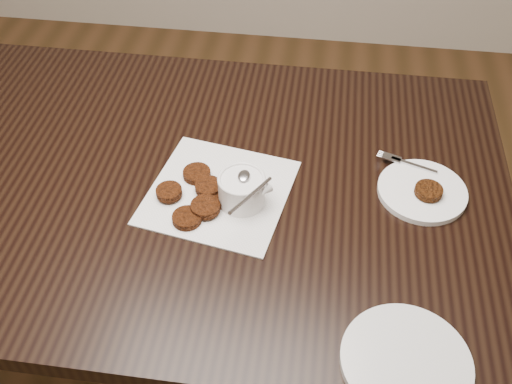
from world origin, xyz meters
TOP-DOWN VIEW (x-y plane):
  - table at (-0.04, 0.14)m, footprint 1.40×0.90m
  - napkin at (0.05, 0.11)m, footprint 0.32×0.32m
  - sauce_ramekin at (0.10, 0.09)m, footprint 0.13×0.13m
  - patty_cluster at (0.02, 0.08)m, footprint 0.20×0.20m
  - plate_with_patty at (0.47, 0.16)m, footprint 0.23×0.23m
  - plate_empty at (0.42, -0.23)m, footprint 0.26×0.26m

SIDE VIEW (x-z plane):
  - table at x=-0.04m, z-range 0.00..0.75m
  - napkin at x=0.05m, z-range 0.75..0.75m
  - plate_empty at x=0.42m, z-range 0.75..0.76m
  - plate_with_patty at x=0.47m, z-range 0.75..0.78m
  - patty_cluster at x=0.02m, z-range 0.75..0.77m
  - sauce_ramekin at x=0.10m, z-range 0.75..0.88m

